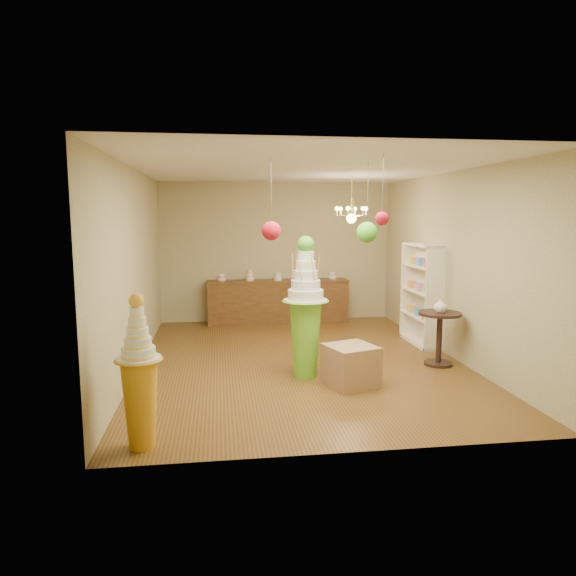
{
  "coord_description": "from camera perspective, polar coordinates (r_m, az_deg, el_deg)",
  "views": [
    {
      "loc": [
        -1.26,
        -7.87,
        2.31
      ],
      "look_at": [
        -0.18,
        0.0,
        1.17
      ],
      "focal_mm": 32.0,
      "sensor_mm": 36.0,
      "label": 1
    }
  ],
  "objects": [
    {
      "name": "floor",
      "position": [
        8.3,
        1.27,
        -8.03
      ],
      "size": [
        6.5,
        6.5,
        0.0
      ],
      "primitive_type": "plane",
      "color": "brown",
      "rests_on": "ground"
    },
    {
      "name": "shelving_unit",
      "position": [
        9.49,
        14.59,
        -0.66
      ],
      "size": [
        0.33,
        1.2,
        1.8
      ],
      "color": "white",
      "rests_on": "floor"
    },
    {
      "name": "pom_red_right",
      "position": [
        6.04,
        10.4,
        7.64
      ],
      "size": [
        0.16,
        0.16,
        0.81
      ],
      "color": "#413C2F",
      "rests_on": "ceiling"
    },
    {
      "name": "vase",
      "position": [
        8.18,
        16.59,
        -1.86
      ],
      "size": [
        0.24,
        0.24,
        0.22
      ],
      "primitive_type": "imported",
      "rotation": [
        0.0,
        0.0,
        0.18
      ],
      "color": "white",
      "rests_on": "round_table"
    },
    {
      "name": "burlap_riser",
      "position": [
        7.1,
        6.98,
        -8.54
      ],
      "size": [
        0.78,
        0.78,
        0.56
      ],
      "primitive_type": "cube",
      "rotation": [
        0.0,
        0.0,
        0.33
      ],
      "color": "#9A7854",
      "rests_on": "floor"
    },
    {
      "name": "pedestal_orange",
      "position": [
        5.36,
        -16.13,
        -10.79
      ],
      "size": [
        0.56,
        0.56,
        1.56
      ],
      "rotation": [
        0.0,
        0.0,
        0.35
      ],
      "color": "orange",
      "rests_on": "floor"
    },
    {
      "name": "pom_green_mid",
      "position": [
        6.85,
        8.76,
        6.16
      ],
      "size": [
        0.27,
        0.27,
        1.05
      ],
      "color": "#413C2F",
      "rests_on": "ceiling"
    },
    {
      "name": "sideboard",
      "position": [
        11.07,
        -1.13,
        -1.4
      ],
      "size": [
        3.04,
        0.54,
        1.16
      ],
      "color": "#54351A",
      "rests_on": "floor"
    },
    {
      "name": "wall_front",
      "position": [
        4.86,
        7.36,
        -1.51
      ],
      "size": [
        5.0,
        0.04,
        3.0
      ],
      "primitive_type": "cube",
      "color": "tan",
      "rests_on": "ground"
    },
    {
      "name": "wall_back",
      "position": [
        11.22,
        -1.31,
        3.98
      ],
      "size": [
        5.0,
        0.04,
        3.0
      ],
      "primitive_type": "cube",
      "color": "tan",
      "rests_on": "ground"
    },
    {
      "name": "pedestal_green",
      "position": [
        7.3,
        1.95,
        -3.55
      ],
      "size": [
        0.7,
        0.7,
        2.02
      ],
      "rotation": [
        0.0,
        0.0,
        0.14
      ],
      "color": "#6EC32B",
      "rests_on": "floor"
    },
    {
      "name": "chandelier",
      "position": [
        9.29,
        7.06,
        8.02
      ],
      "size": [
        0.64,
        0.64,
        0.85
      ],
      "rotation": [
        0.0,
        0.0,
        0.04
      ],
      "color": "#E8CC52",
      "rests_on": "ceiling"
    },
    {
      "name": "wall_left",
      "position": [
        8.01,
        -16.66,
        1.99
      ],
      "size": [
        0.04,
        6.5,
        3.0
      ],
      "primitive_type": "cube",
      "color": "tan",
      "rests_on": "ground"
    },
    {
      "name": "round_table",
      "position": [
        8.26,
        16.48,
        -4.6
      ],
      "size": [
        0.79,
        0.79,
        0.83
      ],
      "rotation": [
        0.0,
        0.0,
        -0.25
      ],
      "color": "black",
      "rests_on": "floor"
    },
    {
      "name": "pom_red_left",
      "position": [
        6.4,
        -1.88,
        6.39
      ],
      "size": [
        0.24,
        0.24,
        1.01
      ],
      "color": "#413C2F",
      "rests_on": "ceiling"
    },
    {
      "name": "ceiling",
      "position": [
        8.0,
        1.34,
        13.08
      ],
      "size": [
        6.5,
        6.5,
        0.0
      ],
      "primitive_type": "plane",
      "rotation": [
        3.14,
        0.0,
        0.0
      ],
      "color": "silver",
      "rests_on": "ground"
    },
    {
      "name": "wall_right",
      "position": [
        8.76,
        17.69,
        2.44
      ],
      "size": [
        0.04,
        6.5,
        3.0
      ],
      "primitive_type": "cube",
      "color": "tan",
      "rests_on": "ground"
    }
  ]
}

